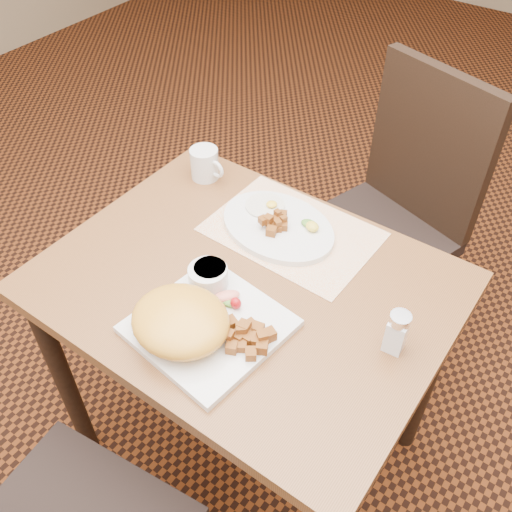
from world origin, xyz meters
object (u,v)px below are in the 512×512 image
object	(u,v)px
plate_oval	(278,226)
salt_shaker	(397,332)
table	(246,311)
plate_square	(209,326)
chair_far	(394,208)
coffee_mug	(205,164)

from	to	relation	value
plate_oval	salt_shaker	distance (m)	0.43
salt_shaker	plate_oval	bearing A→B (deg)	157.36
table	plate_oval	bearing A→B (deg)	101.46
plate_oval	salt_shaker	world-z (taller)	salt_shaker
plate_square	salt_shaker	world-z (taller)	salt_shaker
chair_far	salt_shaker	distance (m)	0.77
table	chair_far	size ratio (longest dim) A/B	0.93
table	coffee_mug	size ratio (longest dim) A/B	8.27
plate_square	salt_shaker	xyz separation A→B (m)	(0.33, 0.18, 0.04)
chair_far	plate_square	distance (m)	0.87
plate_square	plate_oval	xyz separation A→B (m)	(-0.06, 0.34, 0.00)
plate_oval	chair_far	bearing A→B (deg)	77.42
chair_far	plate_square	xyz separation A→B (m)	(-0.05, -0.84, 0.22)
table	plate_square	distance (m)	0.20
table	plate_oval	size ratio (longest dim) A/B	2.96
table	salt_shaker	distance (m)	0.39
table	coffee_mug	bearing A→B (deg)	141.95
coffee_mug	chair_far	bearing A→B (deg)	47.61
coffee_mug	salt_shaker	bearing A→B (deg)	-18.86
plate_square	coffee_mug	xyz separation A→B (m)	(-0.34, 0.41, 0.04)
plate_square	plate_oval	bearing A→B (deg)	99.75
salt_shaker	coffee_mug	distance (m)	0.72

